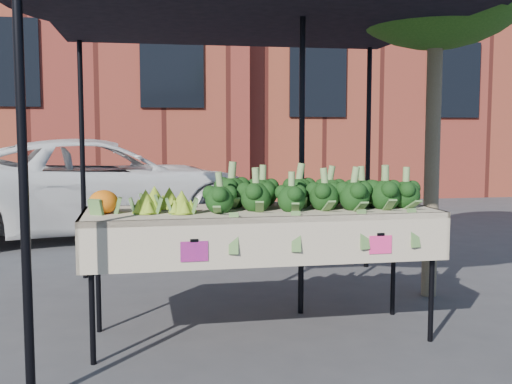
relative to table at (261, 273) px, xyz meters
name	(u,v)px	position (x,y,z in m)	size (l,w,h in m)	color
ground	(295,342)	(0.21, -0.15, -0.45)	(90.00, 90.00, 0.00)	#363639
table	(261,273)	(0.00, 0.00, 0.00)	(2.41, 0.84, 0.90)	beige
canopy	(255,140)	(0.06, 0.58, 0.92)	(3.16, 3.16, 2.74)	black
broccoli_heap	(311,188)	(0.36, 0.03, 0.59)	(1.55, 0.58, 0.28)	black
romanesco_cluster	(163,195)	(-0.67, 0.04, 0.56)	(0.44, 0.58, 0.21)	#99B323
cauliflower_pair	(104,199)	(-1.05, -0.05, 0.55)	(0.21, 0.21, 0.19)	orange
vehicle	(98,61)	(-1.42, 4.77, 1.96)	(2.22, 1.34, 4.82)	white
street_tree	(434,80)	(1.65, 0.83, 1.42)	(1.90, 1.90, 3.74)	#1E4C14
building_right	(435,31)	(7.21, 12.35, 3.80)	(12.00, 8.00, 8.50)	maroon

